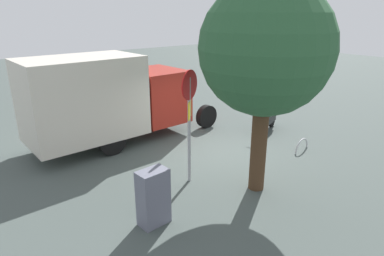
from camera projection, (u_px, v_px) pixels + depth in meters
ground_plane at (216, 154)px, 10.70m from camera, size 60.00×60.00×0.00m
box_truck_near at (110, 97)px, 11.17m from camera, size 6.81×2.30×3.04m
motorcycle at (268, 118)px, 12.66m from camera, size 1.74×0.82×1.20m
stop_sign at (189, 109)px, 8.37m from camera, size 0.71×0.33×3.03m
street_tree at (266, 50)px, 7.50m from camera, size 3.10×3.10×5.11m
utility_cabinet at (153, 197)px, 7.02m from camera, size 0.67×0.44×1.26m
bike_rack_hoop at (301, 150)px, 11.00m from camera, size 0.85×0.16×0.85m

